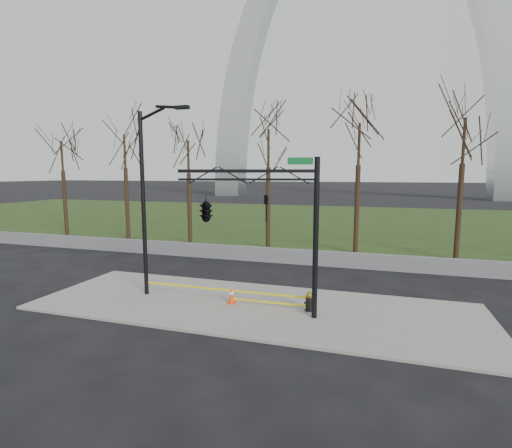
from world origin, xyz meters
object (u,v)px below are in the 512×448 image
(street_light, at_px, (147,190))
(traffic_signal_mast, at_px, (227,208))
(fire_hydrant, at_px, (309,302))
(traffic_cone, at_px, (231,296))

(street_light, relative_size, traffic_signal_mast, 1.37)
(street_light, height_order, traffic_signal_mast, street_light)
(traffic_signal_mast, bearing_deg, street_light, 148.80)
(street_light, xyz_separation_m, traffic_signal_mast, (4.18, -1.33, -0.55))
(fire_hydrant, distance_m, traffic_cone, 3.23)
(fire_hydrant, xyz_separation_m, street_light, (-7.05, -0.02, 4.23))
(traffic_cone, distance_m, traffic_signal_mast, 3.97)
(fire_hydrant, height_order, traffic_cone, fire_hydrant)
(fire_hydrant, xyz_separation_m, traffic_signal_mast, (-2.87, -1.36, 3.68))
(traffic_cone, height_order, traffic_signal_mast, traffic_signal_mast)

